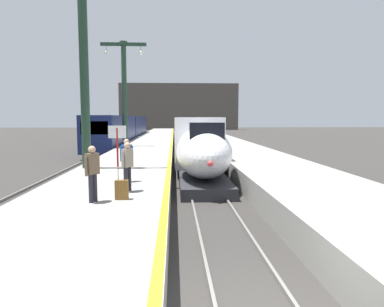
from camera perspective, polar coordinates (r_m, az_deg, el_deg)
platform_left at (r=30.88m, az=-7.63°, el=0.07°), size 4.80×110.00×1.05m
platform_right at (r=31.27m, az=7.33°, el=0.14°), size 4.80×110.00×1.05m
platform_left_safety_stripe at (r=30.73m, az=-3.40°, el=1.07°), size 0.20×107.80×0.01m
rail_main_left at (r=33.57m, az=-1.61°, el=-0.23°), size 0.08×110.00×0.12m
rail_main_right at (r=33.63m, az=0.95°, el=-0.22°), size 0.08×110.00×0.12m
rail_secondary_left at (r=34.36m, az=-15.24°, el=-0.29°), size 0.08×110.00×0.12m
rail_secondary_right at (r=34.07m, az=-12.78°, el=-0.28°), size 0.08×110.00×0.12m
highspeed_train_main at (r=33.14m, az=-0.31°, el=2.93°), size 2.92×38.31×3.60m
regional_train_adjacent at (r=48.18m, az=-10.80°, el=3.95°), size 2.85×36.60×3.80m
station_column_mid at (r=18.78m, az=-17.17°, el=16.84°), size 4.00×0.68×10.46m
station_column_far at (r=32.37m, az=-10.91°, el=11.01°), size 4.00×0.68×9.20m
passenger_near_edge at (r=10.86m, az=-15.80°, el=-2.48°), size 0.39×0.49×1.69m
passenger_mid_platform at (r=14.08m, az=-10.51°, el=-0.52°), size 0.48×0.40×1.69m
passenger_far_waiting at (r=12.18m, az=-10.39°, el=-1.48°), size 0.38×0.50×1.69m
rolling_suitcase at (r=11.15m, az=-11.30°, el=-5.74°), size 0.40×0.22×0.98m
departure_info_board at (r=18.47m, az=-11.99°, el=2.53°), size 0.90×0.10×2.12m
terminus_back_wall at (r=107.94m, az=-2.11°, el=7.57°), size 36.00×2.00×14.00m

